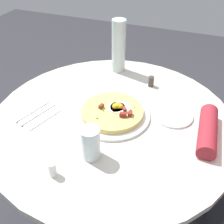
% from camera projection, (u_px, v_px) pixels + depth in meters
% --- Properties ---
extents(ground_plane, '(6.00, 6.00, 0.00)m').
position_uv_depth(ground_plane, '(112.00, 207.00, 1.54)').
color(ground_plane, '#2D2D33').
extents(dining_table, '(1.03, 1.03, 0.71)m').
position_uv_depth(dining_table, '(112.00, 143.00, 1.20)').
color(dining_table, beige).
rests_on(dining_table, ground_plane).
extents(pizza_plate, '(0.32, 0.32, 0.01)m').
position_uv_depth(pizza_plate, '(112.00, 114.00, 1.10)').
color(pizza_plate, white).
rests_on(pizza_plate, dining_table).
extents(breakfast_pizza, '(0.26, 0.26, 0.05)m').
position_uv_depth(breakfast_pizza, '(112.00, 111.00, 1.09)').
color(breakfast_pizza, tan).
rests_on(breakfast_pizza, pizza_plate).
extents(bread_plate, '(0.17, 0.17, 0.01)m').
position_uv_depth(bread_plate, '(173.00, 115.00, 1.09)').
color(bread_plate, white).
rests_on(bread_plate, dining_table).
extents(napkin, '(0.20, 0.18, 0.00)m').
position_uv_depth(napkin, '(36.00, 114.00, 1.11)').
color(napkin, white).
rests_on(napkin, dining_table).
extents(fork, '(0.18, 0.06, 0.00)m').
position_uv_depth(fork, '(38.00, 114.00, 1.10)').
color(fork, silver).
rests_on(fork, napkin).
extents(knife, '(0.18, 0.06, 0.00)m').
position_uv_depth(knife, '(33.00, 111.00, 1.11)').
color(knife, silver).
rests_on(knife, napkin).
extents(water_glass, '(0.07, 0.07, 0.13)m').
position_uv_depth(water_glass, '(91.00, 143.00, 0.88)').
color(water_glass, silver).
rests_on(water_glass, dining_table).
extents(water_bottle, '(0.07, 0.07, 0.28)m').
position_uv_depth(water_bottle, '(119.00, 46.00, 1.32)').
color(water_bottle, silver).
rests_on(water_bottle, dining_table).
extents(salt_shaker, '(0.03, 0.03, 0.06)m').
position_uv_depth(salt_shaker, '(52.00, 169.00, 0.84)').
color(salt_shaker, white).
rests_on(salt_shaker, dining_table).
extents(pepper_shaker, '(0.03, 0.03, 0.05)m').
position_uv_depth(pepper_shaker, '(151.00, 81.00, 1.27)').
color(pepper_shaker, '#3F3833').
rests_on(pepper_shaker, dining_table).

